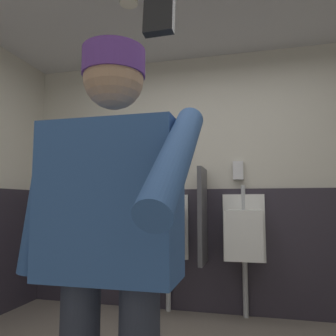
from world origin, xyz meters
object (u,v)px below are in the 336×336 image
(urinal_left, at_px, (166,232))
(person, at_px, (110,229))
(urinal_middle, at_px, (244,234))
(cell_phone, at_px, (159,9))
(soap_dispenser, at_px, (238,171))

(urinal_left, distance_m, person, 2.15)
(urinal_left, bearing_deg, urinal_middle, 0.00)
(cell_phone, bearing_deg, person, 123.83)
(urinal_middle, bearing_deg, person, -101.07)
(urinal_middle, bearing_deg, soap_dispenser, 109.89)
(cell_phone, height_order, soap_dispenser, cell_phone)
(urinal_left, height_order, soap_dispenser, soap_dispenser)
(soap_dispenser, bearing_deg, cell_phone, -91.08)
(urinal_middle, xyz_separation_m, person, (-0.41, -2.12, 0.19))
(urinal_middle, bearing_deg, cell_phone, -92.07)
(urinal_left, xyz_separation_m, urinal_middle, (0.75, 0.00, 0.00))
(urinal_middle, xyz_separation_m, soap_dispenser, (-0.04, 0.12, 0.61))
(soap_dispenser, bearing_deg, urinal_middle, -70.11)
(urinal_middle, height_order, cell_phone, cell_phone)
(urinal_left, height_order, person, person)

